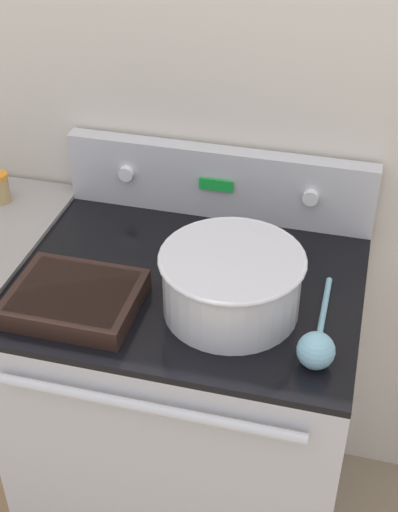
% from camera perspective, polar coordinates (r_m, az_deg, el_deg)
% --- Properties ---
extents(kitchen_wall, '(8.00, 0.05, 2.50)m').
position_cam_1_polar(kitchen_wall, '(1.83, 2.16, 13.43)').
color(kitchen_wall, beige).
rests_on(kitchen_wall, ground_plane).
extents(stove_range, '(0.82, 0.68, 0.91)m').
position_cam_1_polar(stove_range, '(2.01, -0.69, -12.18)').
color(stove_range, '#BCBCC1').
rests_on(stove_range, ground_plane).
extents(control_panel, '(0.82, 0.07, 0.19)m').
position_cam_1_polar(control_panel, '(1.89, 1.59, 5.91)').
color(control_panel, '#BCBCC1').
rests_on(control_panel, stove_range).
extents(mixing_bowl, '(0.32, 0.32, 0.15)m').
position_cam_1_polar(mixing_bowl, '(1.56, 2.62, -1.94)').
color(mixing_bowl, silver).
rests_on(mixing_bowl, stove_range).
extents(casserole_dish, '(0.28, 0.23, 0.05)m').
position_cam_1_polar(casserole_dish, '(1.62, -9.90, -3.30)').
color(casserole_dish, black).
rests_on(casserole_dish, stove_range).
extents(ladle, '(0.08, 0.33, 0.08)m').
position_cam_1_polar(ladle, '(1.48, 9.39, -7.20)').
color(ladle, '#7AB2C6').
rests_on(ladle, stove_range).
extents(spice_jar_orange_cap, '(0.05, 0.05, 0.09)m').
position_cam_1_polar(spice_jar_orange_cap, '(2.02, -15.60, 5.30)').
color(spice_jar_orange_cap, tan).
rests_on(spice_jar_orange_cap, side_counter).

